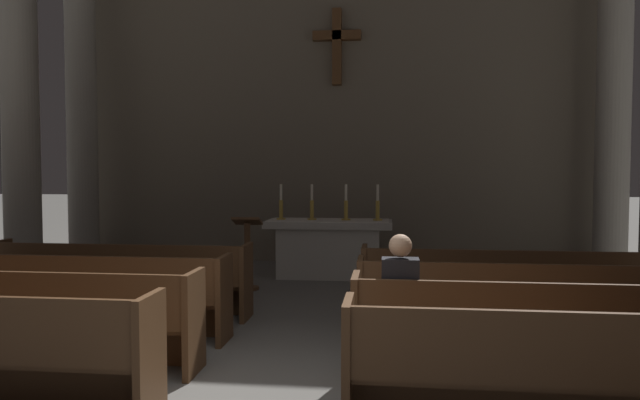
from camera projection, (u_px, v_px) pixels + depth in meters
pew_left_row_2 at (23, 318)px, 5.44m from camera, size 3.40×0.50×0.95m
pew_left_row_3 at (78, 295)px, 6.42m from camera, size 3.40×0.50×0.95m
pew_left_row_4 at (119, 279)px, 7.40m from camera, size 3.40×0.50×0.95m
pew_right_row_1 at (593, 375)px, 3.91m from camera, size 3.40×0.50×0.95m
pew_right_row_2 at (552, 334)px, 4.89m from camera, size 3.40×0.50×0.95m
pew_right_row_3 at (524, 307)px, 5.87m from camera, size 3.40×0.50×0.95m
pew_right_row_4 at (505, 288)px, 6.84m from camera, size 3.40×0.50×0.95m
column_left_third at (19, 80)px, 9.47m from camera, size 0.88×0.88×6.89m
column_left_fourth at (81, 96)px, 11.40m from camera, size 0.88×0.88×6.89m
column_right_fourth at (614, 87)px, 10.24m from camera, size 0.88×0.88×6.89m
altar at (329, 247)px, 10.12m from camera, size 2.20×0.90×1.01m
candlestick_outer_left at (281, 208)px, 10.18m from camera, size 0.16×0.16×0.62m
candlestick_inner_left at (312, 209)px, 10.12m from camera, size 0.16×0.16×0.62m
candlestick_inner_right at (346, 209)px, 10.05m from camera, size 0.16×0.16×0.62m
candlestick_outer_right at (378, 209)px, 9.99m from camera, size 0.16×0.16×0.62m
apse_with_cross at (338, 69)px, 11.75m from camera, size 10.95×0.43×7.90m
lectern at (247, 255)px, 9.06m from camera, size 0.44×0.36×1.15m
lone_worshipper at (400, 304)px, 5.06m from camera, size 0.32×0.43×1.32m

